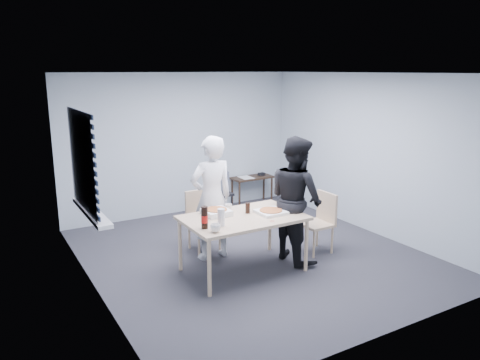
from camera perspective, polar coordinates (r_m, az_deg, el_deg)
room at (r=6.10m, az=-18.37°, el=1.23°), size 5.00×5.00×5.00m
dining_table at (r=6.19m, az=0.38°, el=-4.99°), size 1.57×0.99×0.76m
chair_far at (r=7.04m, az=-4.72°, el=-4.37°), size 0.42×0.42×0.89m
chair_right at (r=7.02m, az=9.84°, el=-4.59°), size 0.42×0.42×0.89m
person_white at (r=6.59m, az=-3.49°, el=-2.21°), size 0.65×0.42×1.77m
person_black at (r=6.58m, az=6.83°, el=-2.30°), size 0.47×0.86×1.77m
side_table at (r=9.37m, az=1.49°, el=-0.07°), size 0.84×0.37×0.56m
stool at (r=8.39m, az=-2.36°, el=-2.29°), size 0.36×0.36×0.50m
backpack at (r=8.30m, az=-2.34°, el=-0.34°), size 0.27×0.20×0.38m
pizza_box_a at (r=6.23m, az=-2.89°, el=-3.92°), size 0.33×0.33×0.08m
pizza_box_b at (r=6.31m, az=3.78°, el=-3.87°), size 0.36×0.36×0.05m
mug_a at (r=5.59m, az=-3.01°, el=-5.87°), size 0.17×0.17×0.10m
mug_b at (r=6.41m, az=-1.43°, el=-3.34°), size 0.10×0.10×0.09m
cola_glass at (r=6.29m, az=0.94°, el=-3.43°), size 0.07×0.07×0.14m
soda_bottle at (r=5.70m, az=-4.35°, el=-4.63°), size 0.09×0.09×0.28m
plastic_cups at (r=5.79m, az=-2.31°, el=-4.56°), size 0.11×0.11×0.22m
rubber_band at (r=5.99m, az=3.94°, el=-5.02°), size 0.08×0.08×0.00m
papers at (r=9.26m, az=0.73°, el=0.32°), size 0.31×0.37×0.01m
black_box at (r=9.45m, az=2.64°, el=0.72°), size 0.14×0.10×0.06m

